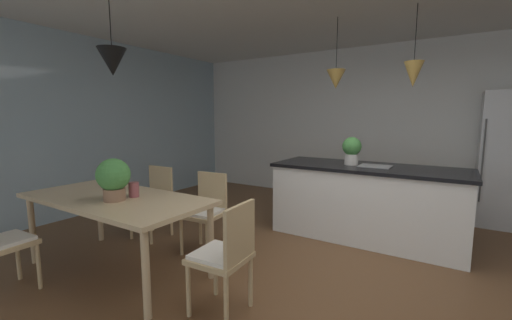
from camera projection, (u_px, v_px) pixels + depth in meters
The scene contains 15 objects.
ground_plane at pixel (340, 291), 2.80m from camera, with size 10.00×8.40×0.04m, color brown.
wall_back_kitchen at pixel (404, 126), 5.35m from camera, with size 10.00×0.12×2.70m, color silver.
window_wall_left_glazing at pixel (75, 127), 4.76m from camera, with size 0.06×8.40×2.70m, color #9EB7C6.
dining_table at pixel (115, 203), 3.07m from camera, with size 1.90×0.89×0.74m.
chair_far_left at pixel (154, 199), 4.00m from camera, with size 0.42×0.42×0.87m.
chair_far_right at pixel (206, 209), 3.55m from camera, with size 0.43×0.43×0.87m.
chair_kitchen_end at pixel (225, 254), 2.40m from camera, with size 0.42×0.42×0.87m.
kitchen_island at pixel (366, 201), 3.96m from camera, with size 2.25×0.88×0.91m.
refrigerator at pixel (507, 160), 4.35m from camera, with size 0.65×0.67×1.84m.
pendant_over_table at pixel (112, 62), 2.91m from camera, with size 0.26×0.26×0.84m.
pendant_over_island_main at pixel (336, 79), 3.99m from camera, with size 0.23×0.23×0.86m.
pendant_over_island_aux at pixel (413, 74), 3.53m from camera, with size 0.21×0.21×0.88m.
potted_plant_on_island at pixel (352, 149), 3.98m from camera, with size 0.23×0.23×0.35m.
potted_plant_on_table at pixel (113, 177), 2.89m from camera, with size 0.30×0.30×0.39m.
vase_on_dining_table at pixel (134, 190), 3.04m from camera, with size 0.09×0.09×0.14m.
Camera 1 is at (0.77, -2.61, 1.49)m, focal length 22.51 mm.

